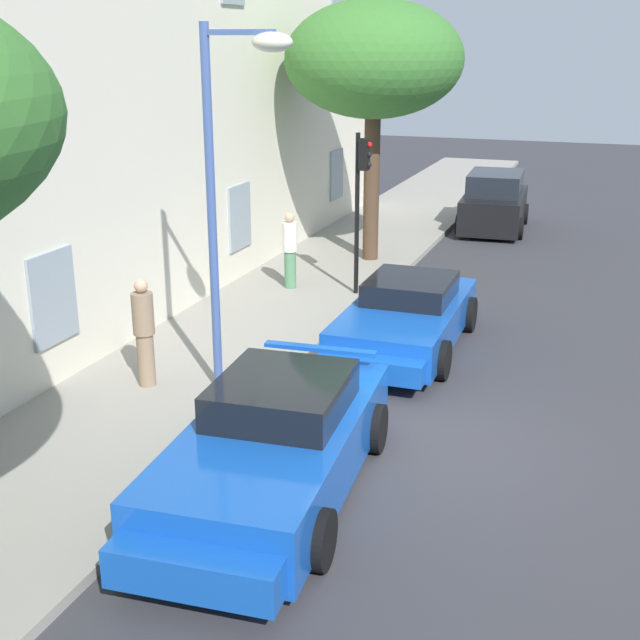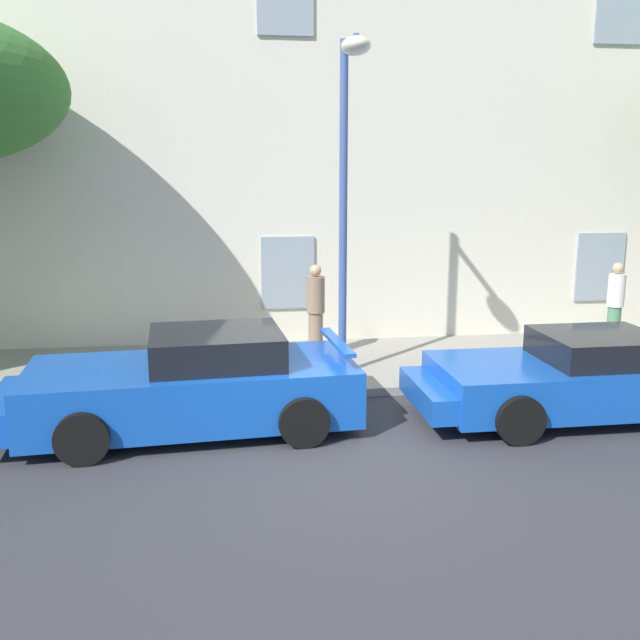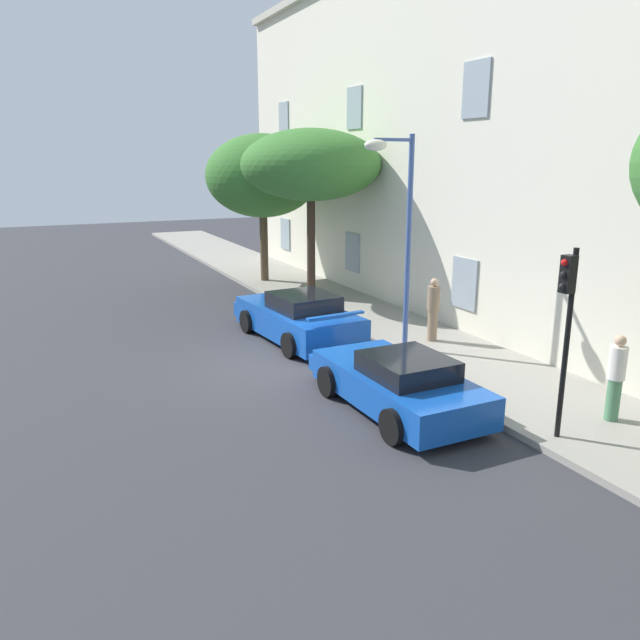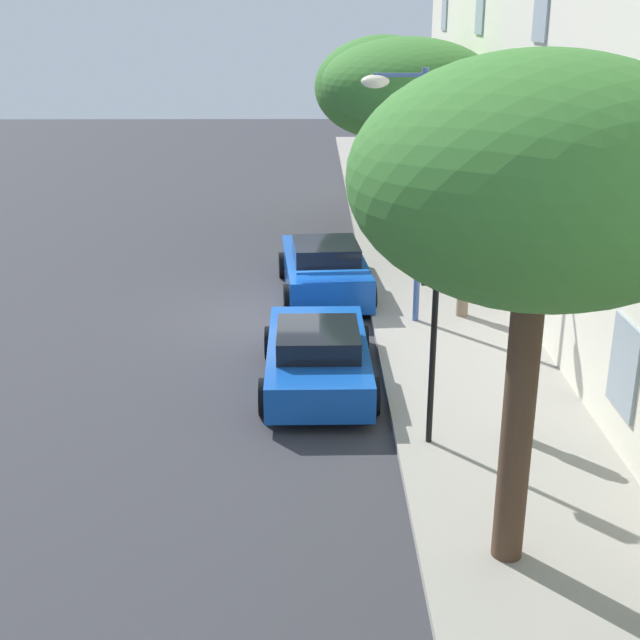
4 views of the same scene
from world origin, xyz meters
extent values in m
plane|color=#333338|center=(0.00, 0.00, 0.00)|extent=(80.00, 80.00, 0.00)
cube|color=gray|center=(0.00, 4.25, 0.07)|extent=(60.00, 3.53, 0.14)
cube|color=beige|center=(0.00, 7.58, 5.79)|extent=(34.54, 3.14, 11.57)
cube|color=#8C99A3|center=(0.00, 5.98, 1.60)|extent=(1.10, 0.06, 1.50)
cube|color=#8C99A3|center=(6.91, 5.98, 1.60)|extent=(1.10, 0.06, 1.50)
cube|color=#8C99A3|center=(6.91, 5.98, 6.99)|extent=(1.10, 0.06, 1.50)
cube|color=#144CB2|center=(-1.78, 1.41, 0.57)|extent=(4.74, 2.34, 0.79)
cube|color=black|center=(-1.43, 1.43, 1.19)|extent=(1.96, 1.73, 0.46)
cube|color=#144CB2|center=(-3.80, 1.25, 0.47)|extent=(1.52, 1.93, 0.44)
cube|color=#144CB2|center=(0.34, 1.57, 1.18)|extent=(0.29, 1.70, 0.06)
cylinder|color=black|center=(-3.12, 0.30, 0.35)|extent=(0.71, 0.29, 0.70)
cylinder|color=black|center=(-3.27, 2.29, 0.35)|extent=(0.71, 0.29, 0.70)
cylinder|color=black|center=(-0.28, 0.52, 0.35)|extent=(0.71, 0.29, 0.70)
cylinder|color=black|center=(-0.43, 2.51, 0.35)|extent=(0.71, 0.29, 0.70)
cube|color=#144CB2|center=(3.96, 1.19, 0.53)|extent=(4.31, 1.97, 0.66)
cube|color=black|center=(4.28, 1.20, 1.07)|extent=(1.73, 1.55, 0.41)
cube|color=#144CB2|center=(2.08, 1.17, 0.44)|extent=(1.31, 1.78, 0.36)
cylinder|color=black|center=(2.64, 0.22, 0.35)|extent=(0.69, 0.25, 0.69)
cylinder|color=black|center=(2.62, 2.13, 0.35)|extent=(0.69, 0.25, 0.69)
cylinder|color=black|center=(5.28, 2.17, 0.35)|extent=(0.69, 0.25, 0.69)
cylinder|color=#3F5999|center=(0.74, 3.47, 2.95)|extent=(0.14, 0.14, 5.61)
cube|color=#3F5999|center=(0.74, 2.92, 5.60)|extent=(0.08, 1.10, 0.08)
ellipsoid|color=#EAE5C6|center=(0.74, 2.42, 5.47)|extent=(0.44, 0.60, 0.28)
cylinder|color=#8C7259|center=(0.41, 4.61, 0.58)|extent=(0.36, 0.36, 0.89)
cylinder|color=#8C7259|center=(0.41, 4.61, 1.37)|extent=(0.45, 0.45, 0.68)
sphere|color=tan|center=(0.41, 4.61, 1.83)|extent=(0.22, 0.22, 0.22)
cylinder|color=#4C7F59|center=(6.50, 4.55, 0.57)|extent=(0.34, 0.34, 0.85)
cylinder|color=silver|center=(6.50, 4.55, 1.32)|extent=(0.43, 0.43, 0.66)
sphere|color=tan|center=(6.50, 4.55, 1.77)|extent=(0.22, 0.22, 0.22)
camera|label=1|loc=(-10.46, -2.40, 5.48)|focal=46.80mm
camera|label=2|loc=(-1.24, -8.33, 3.64)|focal=39.11mm
camera|label=3|loc=(14.19, -5.51, 5.13)|focal=34.50mm
camera|label=4|loc=(18.99, 1.09, 6.81)|focal=47.22mm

